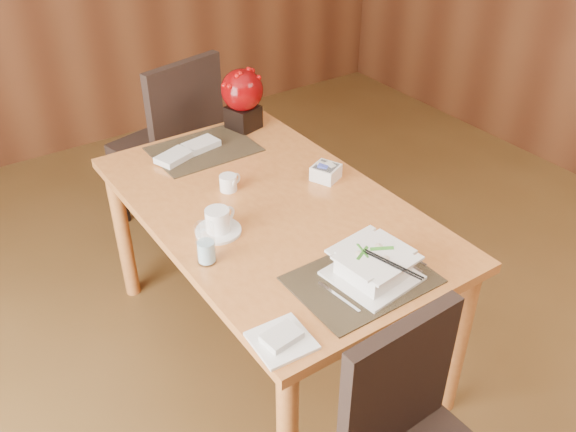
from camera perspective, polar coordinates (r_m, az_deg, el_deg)
dining_table at (r=2.42m, az=-1.63°, el=-0.85°), size 0.90×1.50×0.75m
placemat_near at (r=2.01m, az=6.93°, el=-5.94°), size 0.45×0.33×0.01m
placemat_far at (r=2.78m, az=-7.88°, el=6.22°), size 0.45×0.33×0.01m
soup_setting at (r=2.00m, az=7.96°, el=-4.66°), size 0.28×0.28×0.10m
coffee_cup at (r=2.21m, az=-6.59°, el=-0.63°), size 0.17×0.17×0.09m
water_glass at (r=2.05m, az=-7.71°, el=-2.58°), size 0.07×0.07×0.15m
creamer_jug at (r=2.45m, az=-5.62°, el=3.10°), size 0.11×0.11×0.07m
sugar_caddy at (r=2.52m, az=3.56°, el=4.10°), size 0.13×0.13×0.06m
berry_decor at (r=2.90m, az=-4.30°, el=11.18°), size 0.20×0.20×0.29m
napkins_far at (r=2.75m, az=-9.18°, el=6.13°), size 0.33×0.18×0.03m
bread_plate at (r=1.79m, az=-0.60°, el=-11.59°), size 0.17×0.17×0.01m
far_chair at (r=3.32m, az=-10.59°, el=7.26°), size 0.57×0.57×1.01m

